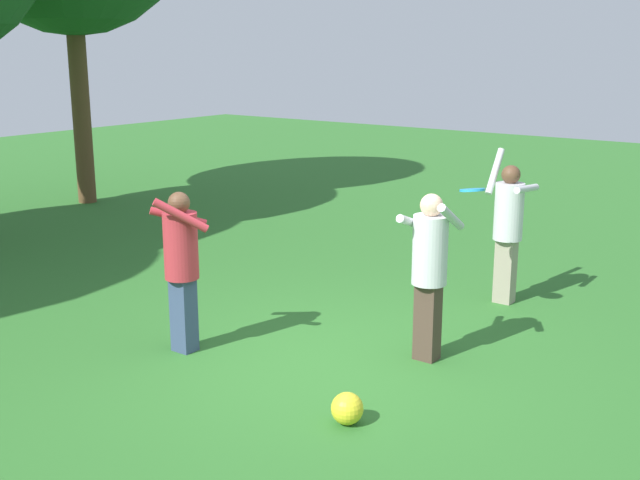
{
  "coord_description": "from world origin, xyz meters",
  "views": [
    {
      "loc": [
        -5.84,
        -4.24,
        3.04
      ],
      "look_at": [
        0.58,
        0.49,
        1.05
      ],
      "focal_mm": 44.42,
      "sensor_mm": 36.0,
      "label": 1
    }
  ],
  "objects_px": {
    "ball_yellow": "(347,408)",
    "person_thrower": "(508,222)",
    "person_bystander": "(181,258)",
    "frisbee": "(472,190)",
    "person_catcher": "(430,263)"
  },
  "relations": [
    {
      "from": "person_bystander",
      "to": "person_catcher",
      "type": "bearing_deg",
      "value": -19.0
    },
    {
      "from": "person_bystander",
      "to": "frisbee",
      "type": "bearing_deg",
      "value": -0.0
    },
    {
      "from": "person_thrower",
      "to": "person_bystander",
      "type": "relative_size",
      "value": 1.12
    },
    {
      "from": "person_catcher",
      "to": "ball_yellow",
      "type": "relative_size",
      "value": 6.17
    },
    {
      "from": "person_thrower",
      "to": "person_bystander",
      "type": "height_order",
      "value": "person_thrower"
    },
    {
      "from": "person_catcher",
      "to": "ball_yellow",
      "type": "height_order",
      "value": "person_catcher"
    },
    {
      "from": "person_thrower",
      "to": "ball_yellow",
      "type": "height_order",
      "value": "person_thrower"
    },
    {
      "from": "frisbee",
      "to": "ball_yellow",
      "type": "relative_size",
      "value": 1.37
    },
    {
      "from": "person_catcher",
      "to": "person_thrower",
      "type": "bearing_deg",
      "value": -2.75
    },
    {
      "from": "person_catcher",
      "to": "person_bystander",
      "type": "distance_m",
      "value": 2.44
    },
    {
      "from": "person_bystander",
      "to": "ball_yellow",
      "type": "distance_m",
      "value": 2.41
    },
    {
      "from": "ball_yellow",
      "to": "person_thrower",
      "type": "bearing_deg",
      "value": 4.02
    },
    {
      "from": "person_catcher",
      "to": "person_bystander",
      "type": "xyz_separation_m",
      "value": [
        -1.26,
        2.09,
        -0.01
      ]
    },
    {
      "from": "frisbee",
      "to": "person_thrower",
      "type": "bearing_deg",
      "value": 0.03
    },
    {
      "from": "person_bystander",
      "to": "ball_yellow",
      "type": "height_order",
      "value": "person_bystander"
    }
  ]
}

